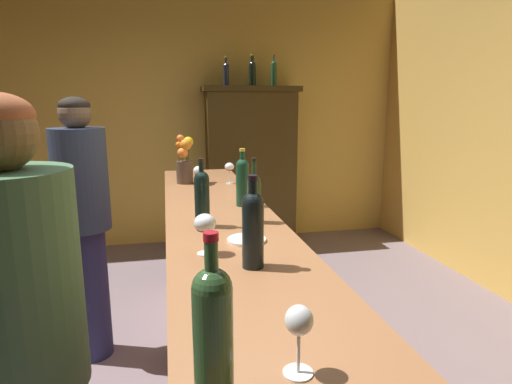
{
  "coord_description": "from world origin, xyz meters",
  "views": [
    {
      "loc": [
        -0.03,
        -2.01,
        1.6
      ],
      "look_at": [
        0.49,
        0.41,
        1.09
      ],
      "focal_mm": 29.68,
      "sensor_mm": 36.0,
      "label": 1
    }
  ],
  "objects_px": {
    "wine_bottle_pinot": "(242,180)",
    "wine_glass_rear": "(229,168)",
    "display_cabinet": "(251,164)",
    "display_bottle_center": "(274,72)",
    "display_bottle_midleft": "(252,72)",
    "cheese_plate": "(247,240)",
    "wine_glass_mid": "(299,324)",
    "display_bottle_left": "(226,73)",
    "wine_glass_spare": "(198,172)",
    "wine_bottle_rose": "(202,196)",
    "wine_bottle_malbec": "(213,331)",
    "patron_by_cabinet": "(84,219)",
    "wine_bottle_merlot": "(253,226)",
    "flower_arrangement": "(185,160)",
    "wine_bottle_syrah": "(254,196)",
    "patron_in_navy": "(22,358)",
    "wine_glass_front": "(205,225)",
    "bar_counter": "(223,308)"
  },
  "relations": [
    {
      "from": "wine_bottle_merlot",
      "to": "cheese_plate",
      "type": "relative_size",
      "value": 2.0
    },
    {
      "from": "display_cabinet",
      "to": "wine_bottle_rose",
      "type": "distance_m",
      "value": 2.89
    },
    {
      "from": "wine_bottle_merlot",
      "to": "cheese_plate",
      "type": "xyz_separation_m",
      "value": [
        0.03,
        0.29,
        -0.14
      ]
    },
    {
      "from": "wine_bottle_rose",
      "to": "wine_glass_spare",
      "type": "bearing_deg",
      "value": 86.47
    },
    {
      "from": "wine_glass_rear",
      "to": "flower_arrangement",
      "type": "bearing_deg",
      "value": 166.49
    },
    {
      "from": "wine_glass_front",
      "to": "display_bottle_midleft",
      "type": "xyz_separation_m",
      "value": [
        0.83,
        3.15,
        0.79
      ]
    },
    {
      "from": "bar_counter",
      "to": "wine_glass_spare",
      "type": "xyz_separation_m",
      "value": [
        -0.05,
        0.87,
        0.61
      ]
    },
    {
      "from": "wine_glass_front",
      "to": "patron_in_navy",
      "type": "distance_m",
      "value": 0.7
    },
    {
      "from": "wine_glass_mid",
      "to": "flower_arrangement",
      "type": "relative_size",
      "value": 0.45
    },
    {
      "from": "display_cabinet",
      "to": "display_bottle_center",
      "type": "xyz_separation_m",
      "value": [
        0.26,
        0.0,
        1.01
      ]
    },
    {
      "from": "display_cabinet",
      "to": "patron_by_cabinet",
      "type": "relative_size",
      "value": 1.09
    },
    {
      "from": "bar_counter",
      "to": "wine_bottle_malbec",
      "type": "xyz_separation_m",
      "value": [
        -0.19,
        -1.38,
        0.67
      ]
    },
    {
      "from": "wine_bottle_malbec",
      "to": "wine_glass_mid",
      "type": "relative_size",
      "value": 2.19
    },
    {
      "from": "flower_arrangement",
      "to": "wine_bottle_rose",
      "type": "bearing_deg",
      "value": -88.82
    },
    {
      "from": "wine_bottle_malbec",
      "to": "wine_glass_rear",
      "type": "bearing_deg",
      "value": 80.7
    },
    {
      "from": "display_cabinet",
      "to": "display_bottle_left",
      "type": "relative_size",
      "value": 5.76
    },
    {
      "from": "cheese_plate",
      "to": "display_bottle_midleft",
      "type": "bearing_deg",
      "value": 77.94
    },
    {
      "from": "wine_bottle_syrah",
      "to": "display_bottle_center",
      "type": "relative_size",
      "value": 0.93
    },
    {
      "from": "wine_bottle_syrah",
      "to": "cheese_plate",
      "type": "relative_size",
      "value": 1.92
    },
    {
      "from": "display_bottle_midleft",
      "to": "patron_by_cabinet",
      "type": "distance_m",
      "value": 2.71
    },
    {
      "from": "wine_bottle_rose",
      "to": "patron_by_cabinet",
      "type": "xyz_separation_m",
      "value": [
        -0.66,
        0.75,
        -0.27
      ]
    },
    {
      "from": "wine_bottle_syrah",
      "to": "wine_bottle_merlot",
      "type": "height_order",
      "value": "wine_bottle_merlot"
    },
    {
      "from": "wine_glass_mid",
      "to": "wine_glass_spare",
      "type": "height_order",
      "value": "wine_glass_mid"
    },
    {
      "from": "wine_bottle_syrah",
      "to": "display_bottle_left",
      "type": "height_order",
      "value": "display_bottle_left"
    },
    {
      "from": "wine_bottle_malbec",
      "to": "patron_by_cabinet",
      "type": "relative_size",
      "value": 0.21
    },
    {
      "from": "wine_bottle_syrah",
      "to": "display_bottle_left",
      "type": "relative_size",
      "value": 1.0
    },
    {
      "from": "wine_glass_mid",
      "to": "display_bottle_midleft",
      "type": "height_order",
      "value": "display_bottle_midleft"
    },
    {
      "from": "wine_glass_spare",
      "to": "display_bottle_left",
      "type": "bearing_deg",
      "value": 75.3
    },
    {
      "from": "bar_counter",
      "to": "flower_arrangement",
      "type": "distance_m",
      "value": 1.19
    },
    {
      "from": "wine_glass_rear",
      "to": "cheese_plate",
      "type": "bearing_deg",
      "value": -95.54
    },
    {
      "from": "bar_counter",
      "to": "flower_arrangement",
      "type": "height_order",
      "value": "flower_arrangement"
    },
    {
      "from": "wine_bottle_pinot",
      "to": "display_bottle_left",
      "type": "relative_size",
      "value": 1.04
    },
    {
      "from": "wine_glass_front",
      "to": "display_bottle_midleft",
      "type": "height_order",
      "value": "display_bottle_midleft"
    },
    {
      "from": "wine_bottle_malbec",
      "to": "wine_bottle_rose",
      "type": "relative_size",
      "value": 1.07
    },
    {
      "from": "wine_bottle_syrah",
      "to": "patron_by_cabinet",
      "type": "xyz_separation_m",
      "value": [
        -0.91,
        0.73,
        -0.26
      ]
    },
    {
      "from": "wine_bottle_rose",
      "to": "flower_arrangement",
      "type": "height_order",
      "value": "flower_arrangement"
    },
    {
      "from": "wine_bottle_malbec",
      "to": "patron_in_navy",
      "type": "bearing_deg",
      "value": 135.96
    },
    {
      "from": "wine_glass_spare",
      "to": "display_bottle_midleft",
      "type": "bearing_deg",
      "value": 66.76
    },
    {
      "from": "cheese_plate",
      "to": "display_bottle_center",
      "type": "distance_m",
      "value": 3.28
    },
    {
      "from": "display_cabinet",
      "to": "patron_by_cabinet",
      "type": "height_order",
      "value": "display_cabinet"
    },
    {
      "from": "display_cabinet",
      "to": "wine_glass_mid",
      "type": "relative_size",
      "value": 11.58
    },
    {
      "from": "wine_bottle_rose",
      "to": "patron_in_navy",
      "type": "bearing_deg",
      "value": -128.1
    },
    {
      "from": "display_bottle_midleft",
      "to": "display_cabinet",
      "type": "bearing_deg",
      "value": -180.0
    },
    {
      "from": "patron_in_navy",
      "to": "wine_glass_rear",
      "type": "bearing_deg",
      "value": 33.35
    },
    {
      "from": "wine_bottle_rose",
      "to": "wine_glass_rear",
      "type": "bearing_deg",
      "value": 74.84
    },
    {
      "from": "wine_bottle_syrah",
      "to": "wine_glass_rear",
      "type": "xyz_separation_m",
      "value": [
        0.04,
        1.04,
        -0.02
      ]
    },
    {
      "from": "display_cabinet",
      "to": "display_bottle_left",
      "type": "height_order",
      "value": "display_bottle_left"
    },
    {
      "from": "wine_bottle_pinot",
      "to": "wine_glass_rear",
      "type": "bearing_deg",
      "value": 87.43
    },
    {
      "from": "bar_counter",
      "to": "display_cabinet",
      "type": "height_order",
      "value": "display_cabinet"
    },
    {
      "from": "wine_bottle_rose",
      "to": "display_bottle_midleft",
      "type": "xyz_separation_m",
      "value": [
        0.81,
        2.77,
        0.76
      ]
    }
  ]
}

